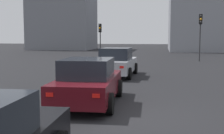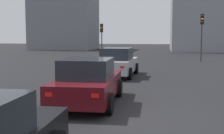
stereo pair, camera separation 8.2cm
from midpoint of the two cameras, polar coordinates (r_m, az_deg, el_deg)
The scene contains 6 objects.
ground_plane at distance 8.68m, azimuth 3.97°, elevation -9.87°, with size 160.00×160.00×0.20m, color black.
car_silver_right_lead at distance 16.99m, azimuth 1.17°, elevation 0.82°, with size 4.34×2.12×1.60m.
car_maroon_right_second at distance 10.01m, azimuth -4.28°, elevation -2.87°, with size 4.34×2.08×1.52m.
traffic_light_near_left at distance 32.24m, azimuth -1.92°, elevation 6.41°, with size 0.33×0.31×3.57m.
traffic_light_near_right at distance 28.14m, azimuth 16.71°, elevation 7.16°, with size 0.32×0.29×4.21m.
building_facade_center at distance 53.23m, azimuth -8.89°, elevation 9.47°, with size 8.58×10.32×11.39m, color slate.
Camera 2 is at (-8.31, -0.86, 2.25)m, focal length 48.39 mm.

